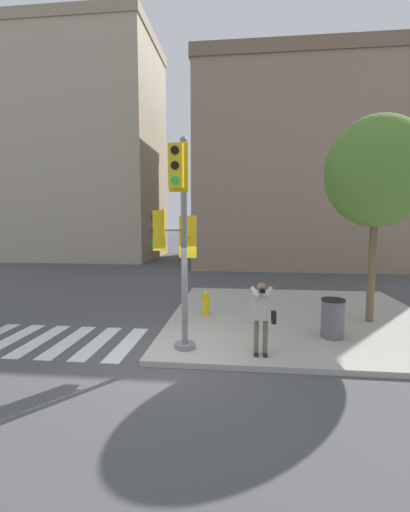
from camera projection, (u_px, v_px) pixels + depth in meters
ground_plane at (167, 358)px, 7.77m from camera, size 160.00×160.00×0.00m
sidewalk_corner at (299, 317)px, 10.85m from camera, size 8.00×8.00×0.13m
crosswalk_stripes at (54, 341)px, 8.90m from camera, size 4.37×2.43×0.01m
traffic_signal_pole at (178, 232)px, 7.76m from camera, size 0.97×1.46×4.84m
person_photographer at (262, 312)px, 7.56m from camera, size 0.58×0.54×1.64m
street_tree at (377, 172)px, 9.73m from camera, size 2.86×2.86×5.94m
fire_hydrant at (206, 303)px, 10.77m from camera, size 0.22×0.28×0.78m
trash_bin at (333, 318)px, 8.73m from camera, size 0.60×0.60×1.00m
building_left at (90, 150)px, 27.98m from camera, size 11.10×8.64×17.58m
building_right at (303, 173)px, 26.03m from camera, size 15.60×13.36×13.31m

